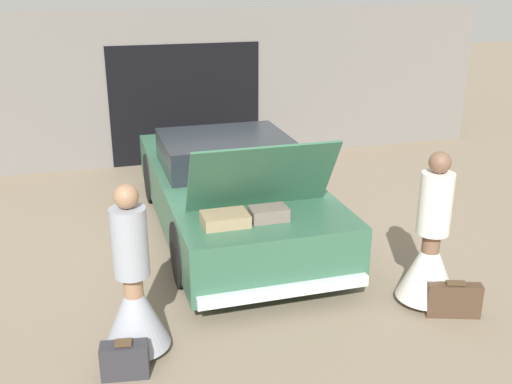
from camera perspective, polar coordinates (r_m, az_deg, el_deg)
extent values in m
plane|color=#7F705B|center=(8.47, -2.41, -3.51)|extent=(40.00, 40.00, 0.00)
cube|color=slate|center=(11.31, -6.80, 9.85)|extent=(12.00, 0.12, 2.80)
cube|color=black|center=(11.30, -6.68, 8.29)|extent=(2.80, 0.02, 2.20)
cube|color=#336047|center=(8.28, -2.46, -0.24)|extent=(1.97, 4.62, 0.67)
cube|color=#1E2328|center=(8.36, -2.98, 3.91)|extent=(1.73, 1.48, 0.43)
cylinder|color=black|center=(9.51, -9.89, 1.34)|extent=(0.18, 0.76, 0.76)
cylinder|color=black|center=(9.85, 0.69, 2.32)|extent=(0.18, 0.76, 0.76)
cylinder|color=black|center=(6.91, -7.05, -5.89)|extent=(0.18, 0.76, 0.76)
cylinder|color=black|center=(7.38, 7.09, -4.14)|extent=(0.18, 0.76, 0.76)
cube|color=silver|center=(6.32, 2.78, -9.40)|extent=(1.87, 0.10, 0.12)
cube|color=#336047|center=(6.64, 0.61, 1.44)|extent=(1.67, 0.53, 0.85)
cube|color=#9E8460|center=(6.43, -2.95, -2.59)|extent=(0.49, 0.36, 0.13)
cube|color=#75665B|center=(6.54, 1.25, -2.06)|extent=(0.41, 0.27, 0.15)
cylinder|color=#997051|center=(5.80, -11.41, -11.29)|extent=(0.18, 0.18, 0.82)
cone|color=#9399A3|center=(5.78, -11.44, -10.95)|extent=(0.62, 0.62, 0.74)
cylinder|color=#9399A3|center=(5.46, -11.94, -4.70)|extent=(0.33, 0.33, 0.65)
sphere|color=#997051|center=(5.29, -12.27, -0.42)|extent=(0.22, 0.22, 0.22)
cylinder|color=brown|center=(6.72, 16.09, -7.01)|extent=(0.19, 0.19, 0.83)
cone|color=silver|center=(6.70, 16.12, -6.69)|extent=(0.65, 0.65, 0.75)
cylinder|color=silver|center=(6.43, 16.72, -1.06)|extent=(0.34, 0.34, 0.66)
sphere|color=brown|center=(6.29, 17.12, 2.71)|extent=(0.23, 0.23, 0.23)
cube|color=#2D2D33|center=(5.64, -12.38, -15.38)|extent=(0.44, 0.24, 0.33)
cube|color=#4C3823|center=(5.53, -12.53, -13.83)|extent=(0.16, 0.13, 0.02)
cube|color=#473323|center=(6.67, 18.31, -9.76)|extent=(0.57, 0.31, 0.37)
cube|color=#4C3823|center=(6.57, 18.50, -8.21)|extent=(0.21, 0.14, 0.02)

